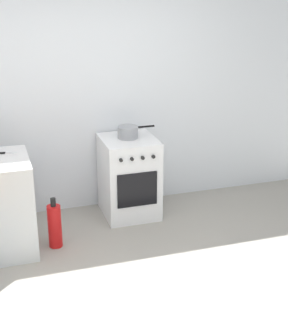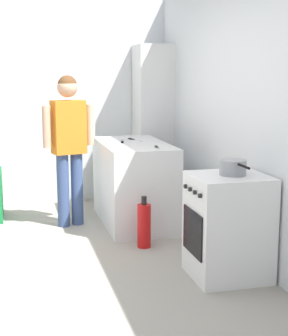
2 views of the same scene
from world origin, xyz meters
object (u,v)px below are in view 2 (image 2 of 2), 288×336
object	(u,v)px
larder_cabinet	(153,124)
person	(69,138)
oven_left	(228,226)
knife_bread	(122,141)
knife_chef	(135,140)
pot	(233,167)
fire_extinguisher	(144,225)
knife_paring	(157,147)

from	to	relation	value
larder_cabinet	person	bearing A→B (deg)	-53.44
oven_left	person	bearing A→B (deg)	-148.86
oven_left	knife_bread	size ratio (longest dim) A/B	2.44
oven_left	knife_chef	distance (m)	1.98
pot	fire_extinguisher	distance (m)	1.22
pot	knife_chef	bearing A→B (deg)	-169.70
person	fire_extinguisher	bearing A→B (deg)	33.30
knife_bread	fire_extinguisher	distance (m)	1.20
pot	larder_cabinet	distance (m)	2.65
knife_bread	fire_extinguisher	xyz separation A→B (m)	(0.98, -0.01, -0.69)
knife_chef	knife_paring	distance (m)	0.63
knife_bread	person	world-z (taller)	person
oven_left	knife_bread	bearing A→B (deg)	-165.71
knife_bread	person	size ratio (longest dim) A/B	0.21
knife_paring	larder_cabinet	world-z (taller)	larder_cabinet
pot	larder_cabinet	size ratio (longest dim) A/B	0.20
pot	fire_extinguisher	size ratio (longest dim) A/B	0.79
person	fire_extinguisher	xyz separation A→B (m)	(0.91, 0.60, -0.75)
person	larder_cabinet	xyz separation A→B (m)	(-0.87, 1.18, 0.03)
knife_bread	knife_chef	distance (m)	0.16
oven_left	person	size ratio (longest dim) A/B	0.52
person	fire_extinguisher	size ratio (longest dim) A/B	3.25
knife_paring	person	bearing A→B (deg)	-121.33
pot	fire_extinguisher	xyz separation A→B (m)	(-0.87, -0.50, -0.70)
person	larder_cabinet	bearing A→B (deg)	126.56
knife_chef	pot	bearing A→B (deg)	10.30
knife_chef	larder_cabinet	bearing A→B (deg)	151.01
oven_left	pot	bearing A→B (deg)	84.72
fire_extinguisher	larder_cabinet	size ratio (longest dim) A/B	0.25
pot	knife_paring	bearing A→B (deg)	-168.25
pot	knife_paring	distance (m)	1.30
oven_left	larder_cabinet	xyz separation A→B (m)	(-2.65, 0.10, 0.57)
oven_left	knife_chef	xyz separation A→B (m)	(-1.89, -0.32, 0.48)
knife_paring	knife_bread	bearing A→B (deg)	-158.22
oven_left	pot	xyz separation A→B (m)	(0.00, 0.03, 0.49)
larder_cabinet	knife_chef	bearing A→B (deg)	-28.99
knife_bread	knife_chef	xyz separation A→B (m)	(-0.04, 0.15, 0.00)
person	pot	bearing A→B (deg)	31.71
knife_bread	larder_cabinet	xyz separation A→B (m)	(-0.80, 0.57, 0.10)
knife_bread	fire_extinguisher	world-z (taller)	knife_bread
oven_left	larder_cabinet	size ratio (longest dim) A/B	0.42
knife_paring	fire_extinguisher	world-z (taller)	knife_paring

